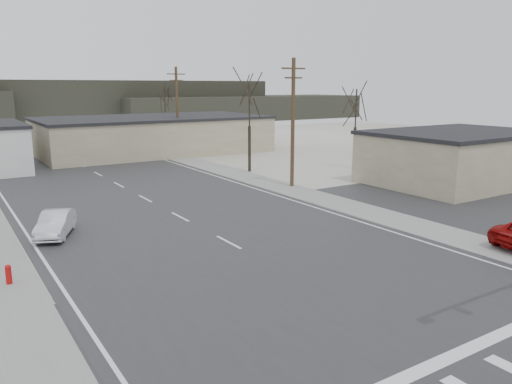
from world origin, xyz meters
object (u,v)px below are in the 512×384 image
at_px(sedan_crossing, 56,224).
at_px(car_far_a, 120,143).
at_px(car_parked_dark_b, 478,181).
at_px(car_far_b, 23,143).
at_px(fire_hydrant, 9,274).

distance_m(sedan_crossing, car_far_a, 37.04).
relative_size(sedan_crossing, car_parked_dark_b, 0.80).
distance_m(sedan_crossing, car_parked_dark_b, 29.89).
height_order(car_far_b, car_parked_dark_b, car_parked_dark_b).
relative_size(car_far_b, car_parked_dark_b, 0.91).
relative_size(fire_hydrant, car_parked_dark_b, 0.17).
height_order(sedan_crossing, car_far_b, car_far_b).
relative_size(fire_hydrant, car_far_b, 0.19).
bearing_deg(fire_hydrant, car_far_b, 81.30).
bearing_deg(sedan_crossing, car_parked_dark_b, 14.48).
xyz_separation_m(fire_hydrant, car_parked_dark_b, (32.45, 0.85, 0.40)).
height_order(fire_hydrant, car_parked_dark_b, car_parked_dark_b).
xyz_separation_m(car_far_b, car_parked_dark_b, (25.26, -46.16, 0.04)).
bearing_deg(fire_hydrant, sedan_crossing, 63.35).
bearing_deg(fire_hydrant, car_far_a, 66.48).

